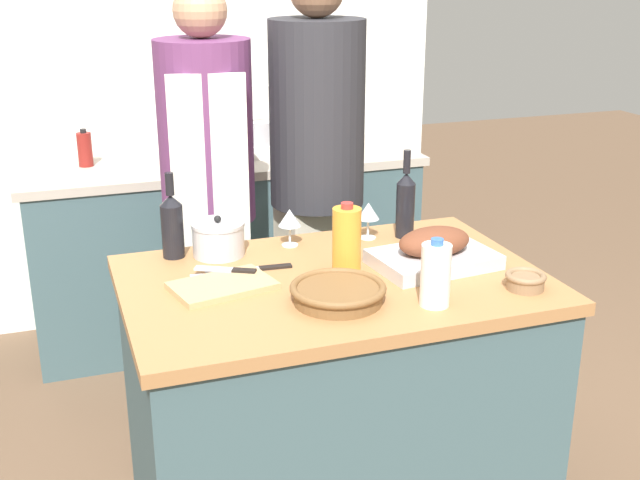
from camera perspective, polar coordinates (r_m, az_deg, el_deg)
The scene contains 22 objects.
kitchen_island at distance 2.65m, azimuth 0.92°, elevation -11.37°, with size 1.28×0.85×0.87m.
back_counter at distance 3.99m, azimuth -6.68°, elevation -0.43°, with size 1.89×0.60×0.89m.
back_wall at distance 4.13m, azimuth -8.25°, elevation 12.08°, with size 2.39×0.10×2.55m.
roasting_pan at distance 2.56m, azimuth 8.09°, elevation -0.82°, with size 0.40×0.29×0.13m.
wicker_basket at distance 2.28m, azimuth 1.29°, elevation -3.74°, with size 0.28×0.28×0.05m.
cutting_board at distance 2.39m, azimuth -6.96°, elevation -3.24°, with size 0.33×0.25×0.02m.
stock_pot at distance 2.64m, azimuth -7.24°, elevation 0.11°, with size 0.17×0.17×0.14m.
mixing_bowl at distance 2.44m, azimuth 14.40°, elevation -2.78°, with size 0.12×0.12×0.05m.
juice_jug at distance 2.46m, azimuth 1.91°, elevation -0.01°, with size 0.09×0.09×0.23m.
milk_jug at distance 2.26m, azimuth 8.22°, elevation -2.46°, with size 0.08×0.08×0.20m.
wine_bottle_green at distance 2.63m, azimuth -10.47°, elevation 1.11°, with size 0.07×0.07×0.28m.
wine_bottle_dark at distance 2.79m, azimuth 6.10°, elevation 2.62°, with size 0.07×0.07×0.31m.
wine_glass_left at distance 2.70m, azimuth -2.18°, elevation 1.52°, with size 0.08×0.08×0.13m.
wine_glass_right at distance 2.77m, azimuth 3.46°, elevation 2.01°, with size 0.08×0.08×0.13m.
knife_chef at distance 2.52m, azimuth -4.84°, elevation -2.09°, with size 0.27×0.05×0.01m.
knife_paring at distance 2.48m, azimuth -6.59°, elevation -2.12°, with size 0.18×0.12×0.01m.
knife_bread at distance 2.49m, azimuth -7.01°, elevation -2.48°, with size 0.18×0.05×0.01m.
stand_mixer at distance 3.86m, azimuth -3.87°, elevation 8.01°, with size 0.18×0.14×0.34m.
condiment_bottle_tall at distance 3.72m, azimuth -6.53°, elevation 6.74°, with size 0.05×0.05×0.21m.
condiment_bottle_short at distance 3.84m, azimuth -16.38°, elevation 6.22°, with size 0.07×0.07×0.17m.
person_cook_aproned at distance 3.15m, azimuth -7.93°, elevation 3.69°, with size 0.36×0.38×1.71m.
person_cook_guest at distance 3.19m, azimuth -0.21°, elevation 4.87°, with size 0.37×0.37×1.79m.
Camera 1 is at (-0.79, -2.13, 1.79)m, focal length 45.00 mm.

